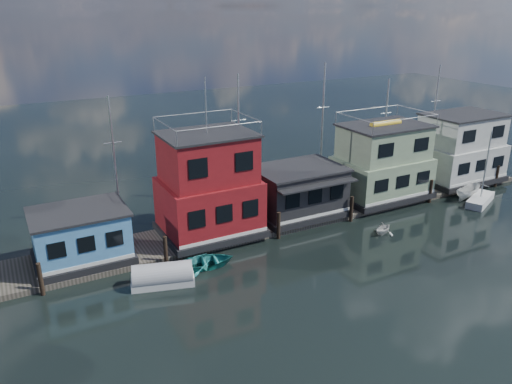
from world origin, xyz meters
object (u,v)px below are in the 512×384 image
houseboat_dark (298,191)px  dinghy_teal (208,261)px  houseboat_white (460,149)px  houseboat_blue (81,236)px  motorboat (467,192)px  houseboat_red (209,187)px  day_sailer (480,199)px  houseboat_green (382,163)px  dinghy_white (383,228)px  tarp_runabout (163,276)px

houseboat_dark → dinghy_teal: 11.11m
houseboat_white → dinghy_teal: bearing=-171.6°
houseboat_blue → motorboat: (33.79, -3.78, -1.56)m
houseboat_blue → houseboat_dark: size_ratio=0.86×
houseboat_red → houseboat_white: size_ratio=1.41×
day_sailer → houseboat_dark: bearing=138.2°
houseboat_dark → houseboat_green: bearing=0.1°
houseboat_dark → day_sailer: 17.30m
houseboat_green → motorboat: houseboat_green is taller
houseboat_blue → houseboat_white: 36.52m
houseboat_red → dinghy_white: bearing=-26.0°
houseboat_blue → dinghy_teal: 8.79m
houseboat_green → tarp_runabout: (-22.53, -5.17, -2.95)m
day_sailer → motorboat: bearing=70.2°
motorboat → dinghy_teal: 26.34m
houseboat_white → dinghy_teal: houseboat_white is taller
dinghy_white → dinghy_teal: (-14.24, 1.65, -0.11)m
houseboat_dark → houseboat_white: houseboat_white is taller
day_sailer → dinghy_teal: size_ratio=1.81×
houseboat_green → dinghy_white: 8.24m
houseboat_green → motorboat: (7.29, -3.78, -2.91)m
houseboat_white → dinghy_teal: size_ratio=2.25×
houseboat_white → dinghy_white: bearing=-158.1°
houseboat_blue → motorboat: houseboat_blue is taller
day_sailer → dinghy_teal: bearing=153.8°
day_sailer → tarp_runabout: day_sailer is taller
dinghy_teal → houseboat_red: bearing=-18.0°
tarp_runabout → dinghy_teal: 3.59m
dinghy_teal → tarp_runabout: bearing=111.4°
houseboat_white → dinghy_teal: (-29.05, -4.31, -3.15)m
houseboat_green → tarp_runabout: bearing=-167.1°
tarp_runabout → motorboat: (29.81, 1.39, 0.04)m
houseboat_white → dinghy_white: houseboat_white is taller
tarp_runabout → motorboat: bearing=18.4°
houseboat_green → tarp_runabout: 23.30m
houseboat_blue → houseboat_red: houseboat_red is taller
tarp_runabout → houseboat_white: bearing=24.8°
tarp_runabout → day_sailer: bearing=15.8°
houseboat_white → tarp_runabout: 33.06m
houseboat_blue → dinghy_white: size_ratio=3.39×
day_sailer → dinghy_white: size_ratio=3.57×
houseboat_blue → dinghy_teal: (7.45, -4.31, -1.82)m
houseboat_dark → tarp_runabout: size_ratio=1.75×
houseboat_green → dinghy_white: (-4.81, -5.96, -3.05)m
houseboat_blue → houseboat_red: bearing=0.0°
tarp_runabout → dinghy_teal: bearing=29.6°
houseboat_blue → houseboat_dark: bearing=-0.1°
motorboat → dinghy_white: bearing=88.2°
tarp_runabout → dinghy_white: size_ratio=2.24×
day_sailer → motorboat: (-0.11, 1.36, 0.24)m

